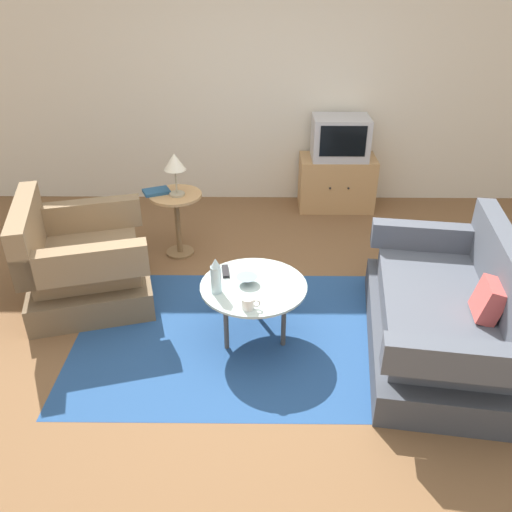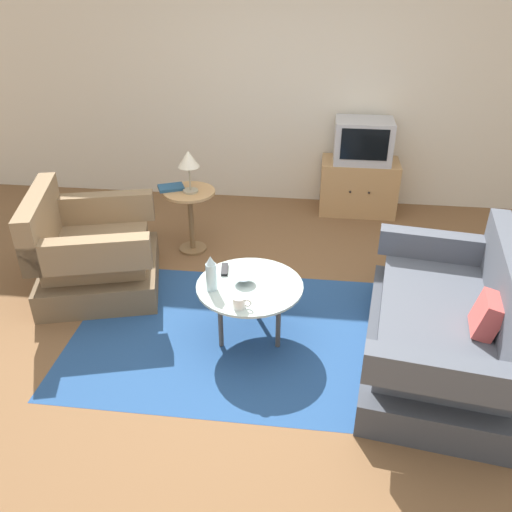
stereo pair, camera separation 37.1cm
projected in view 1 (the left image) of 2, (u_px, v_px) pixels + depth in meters
name	position (u px, v px, depth m)	size (l,w,h in m)	color
ground_plane	(266.00, 328.00, 4.01)	(16.00, 16.00, 0.00)	brown
back_wall	(265.00, 78.00, 5.56)	(9.00, 0.12, 2.70)	beige
area_rug	(254.00, 336.00, 3.93)	(2.65, 1.70, 0.00)	navy
armchair	(82.00, 265.00, 4.24)	(1.17, 1.20, 0.87)	brown
couch	(446.00, 317.00, 3.67)	(1.13, 1.75, 0.85)	#3E424B
coffee_table	(254.00, 290.00, 3.72)	(0.76, 0.76, 0.46)	#B2C6C1
side_table	(177.00, 212.00, 4.80)	(0.48, 0.48, 0.61)	tan
tv_stand	(336.00, 183.00, 5.81)	(0.82, 0.47, 0.58)	tan
television	(340.00, 138.00, 5.54)	(0.59, 0.42, 0.44)	#B7B7BC
table_lamp	(175.00, 164.00, 4.55)	(0.19, 0.19, 0.39)	#9E937A
vase	(216.00, 276.00, 3.56)	(0.07, 0.07, 0.27)	silver
mug	(248.00, 303.00, 3.44)	(0.13, 0.08, 0.08)	white
bowl	(247.00, 280.00, 3.71)	(0.15, 0.15, 0.05)	slate
tv_remote_dark	(225.00, 271.00, 3.85)	(0.07, 0.17, 0.02)	black
book	(156.00, 191.00, 4.73)	(0.27, 0.24, 0.03)	navy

